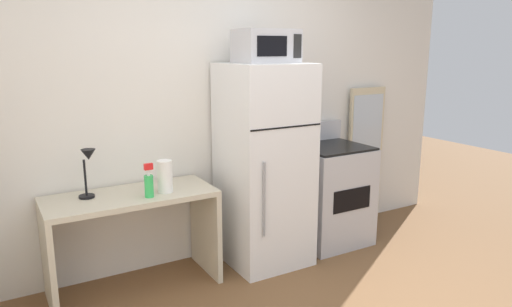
% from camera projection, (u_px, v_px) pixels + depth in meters
% --- Properties ---
extents(wall_back_white, '(5.00, 0.10, 2.60)m').
position_uv_depth(wall_back_white, '(222.00, 106.00, 4.07)').
color(wall_back_white, silver).
rests_on(wall_back_white, ground).
extents(desk, '(1.22, 0.54, 0.75)m').
position_uv_depth(desk, '(132.00, 223.00, 3.50)').
color(desk, beige).
rests_on(desk, ground).
extents(desk_lamp, '(0.14, 0.12, 0.35)m').
position_uv_depth(desk_lamp, '(88.00, 165.00, 3.31)').
color(desk_lamp, black).
rests_on(desk_lamp, desk).
extents(spray_bottle, '(0.06, 0.06, 0.25)m').
position_uv_depth(spray_bottle, '(149.00, 184.00, 3.36)').
color(spray_bottle, green).
rests_on(spray_bottle, desk).
extents(paper_towel_roll, '(0.11, 0.11, 0.24)m').
position_uv_depth(paper_towel_roll, '(165.00, 176.00, 3.47)').
color(paper_towel_roll, white).
rests_on(paper_towel_roll, desk).
extents(refrigerator, '(0.64, 0.68, 1.67)m').
position_uv_depth(refrigerator, '(264.00, 165.00, 3.93)').
color(refrigerator, white).
rests_on(refrigerator, ground).
extents(microwave, '(0.46, 0.35, 0.26)m').
position_uv_depth(microwave, '(266.00, 46.00, 3.69)').
color(microwave, '#B7B7BC').
rests_on(microwave, refrigerator).
extents(oven_range, '(0.64, 0.61, 1.10)m').
position_uv_depth(oven_range, '(330.00, 194.00, 4.39)').
color(oven_range, '#B7B7BC').
rests_on(oven_range, ground).
extents(leaning_mirror, '(0.44, 0.03, 1.40)m').
position_uv_depth(leaning_mirror, '(365.00, 156.00, 4.88)').
color(leaning_mirror, '#C6B793').
rests_on(leaning_mirror, ground).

